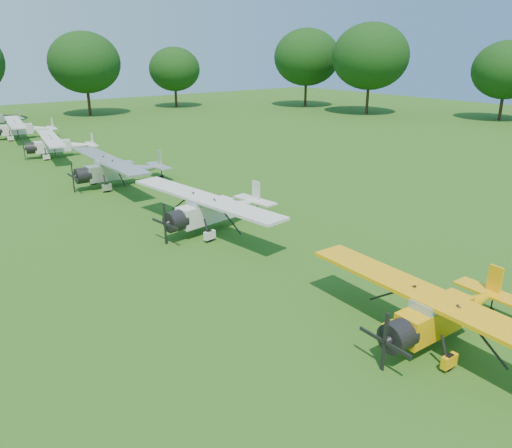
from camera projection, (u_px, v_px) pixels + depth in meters
The scene contains 7 objects.
ground at pixel (210, 244), 26.68m from camera, with size 160.00×160.00×0.00m, color #245816.
tree_belt at pixel (261, 86), 26.17m from camera, with size 137.36×130.27×14.52m.
aircraft_2 at pixel (443, 310), 17.53m from camera, with size 6.71×10.68×2.11m.
aircraft_3 at pixel (213, 207), 28.41m from camera, with size 7.30×11.59×2.28m.
aircraft_4 at pixel (117, 168), 37.56m from camera, with size 7.33×11.64×2.30m.
aircraft_5 at pixel (58, 144), 47.50m from camera, with size 6.70×10.60×2.08m.
aircraft_6 at pixel (21, 127), 56.96m from camera, with size 7.02×11.12×2.18m.
Camera 1 is at (-13.20, -21.11, 9.95)m, focal length 35.00 mm.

